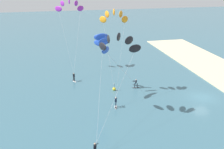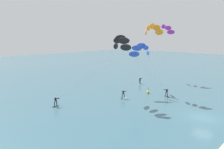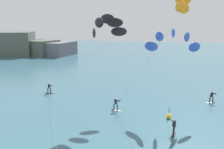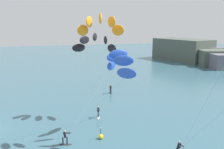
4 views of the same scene
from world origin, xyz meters
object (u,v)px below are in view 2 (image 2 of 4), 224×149
object	(u,v)px
kitesurfer_nearshore	(151,32)
kitesurfer_mid_water	(118,45)
kitesurfer_downwind	(163,31)
marker_buoy	(148,92)
kitesurfer_far_out	(142,51)

from	to	relation	value
kitesurfer_nearshore	kitesurfer_mid_water	xyz separation A→B (m)	(-8.10, 1.34, -2.21)
kitesurfer_mid_water	kitesurfer_downwind	bearing A→B (deg)	11.59
kitesurfer_downwind	marker_buoy	distance (m)	20.09
kitesurfer_far_out	marker_buoy	world-z (taller)	kitesurfer_far_out
kitesurfer_nearshore	marker_buoy	distance (m)	11.90
kitesurfer_downwind	kitesurfer_far_out	bearing A→B (deg)	-164.32
kitesurfer_nearshore	kitesurfer_far_out	bearing A→B (deg)	98.22
kitesurfer_nearshore	kitesurfer_far_out	xyz separation A→B (m)	(-0.27, 1.85, -3.71)
kitesurfer_mid_water	kitesurfer_far_out	xyz separation A→B (m)	(7.83, 0.51, -1.50)
kitesurfer_mid_water	kitesurfer_far_out	bearing A→B (deg)	3.71
kitesurfer_far_out	kitesurfer_downwind	bearing A→B (deg)	15.68
kitesurfer_far_out	kitesurfer_downwind	distance (m)	15.71
kitesurfer_downwind	marker_buoy	xyz separation A→B (m)	(-14.68, -5.91, -12.39)
kitesurfer_mid_water	kitesurfer_nearshore	bearing A→B (deg)	-9.39
kitesurfer_downwind	kitesurfer_mid_water	bearing A→B (deg)	-168.41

